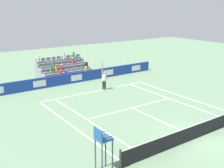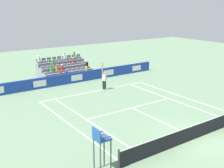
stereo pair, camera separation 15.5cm
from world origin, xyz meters
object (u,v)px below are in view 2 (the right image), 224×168
object	(u,v)px
tennis_player	(104,80)
loose_tennis_ball	(153,118)
tennis_net	(197,131)
umpire_chair	(101,143)

from	to	relation	value
tennis_player	loose_tennis_ball	bearing A→B (deg)	82.91
tennis_net	umpire_chair	xyz separation A→B (m)	(6.76, -0.33, 1.03)
umpire_chair	tennis_player	bearing A→B (deg)	-123.88
umpire_chair	loose_tennis_ball	world-z (taller)	umpire_chair
umpire_chair	loose_tennis_ball	distance (m)	7.77
tennis_net	umpire_chair	world-z (taller)	umpire_chair
tennis_net	umpire_chair	size ratio (longest dim) A/B	5.12
tennis_net	tennis_player	size ratio (longest dim) A/B	4.19
tennis_player	umpire_chair	xyz separation A→B (m)	(7.72, 11.49, 0.53)
tennis_net	loose_tennis_ball	bearing A→B (deg)	-89.60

